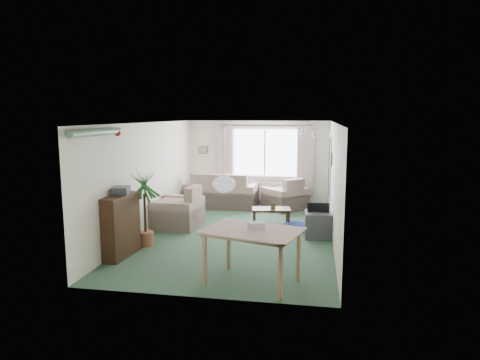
% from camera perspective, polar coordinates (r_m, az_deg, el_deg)
% --- Properties ---
extents(ground, '(6.50, 6.50, 0.00)m').
position_cam_1_polar(ground, '(9.31, -0.32, -7.29)').
color(ground, '#2F4E38').
extents(window, '(1.80, 0.03, 1.30)m').
position_cam_1_polar(window, '(12.16, 3.33, 3.67)').
color(window, white).
extents(curtain_rod, '(2.60, 0.03, 0.03)m').
position_cam_1_polar(curtain_rod, '(12.04, 3.32, 7.29)').
color(curtain_rod, black).
extents(curtain_left, '(0.45, 0.08, 2.00)m').
position_cam_1_polar(curtain_left, '(12.27, -2.08, 2.64)').
color(curtain_left, beige).
extents(curtain_right, '(0.45, 0.08, 2.00)m').
position_cam_1_polar(curtain_right, '(12.01, 8.73, 2.41)').
color(curtain_right, beige).
extents(radiator, '(1.20, 0.10, 0.55)m').
position_cam_1_polar(radiator, '(12.27, 3.27, -1.47)').
color(radiator, white).
extents(doorway, '(0.03, 0.95, 2.00)m').
position_cam_1_polar(doorway, '(11.12, 11.85, 0.43)').
color(doorway, black).
extents(pendant_lamp, '(0.36, 0.36, 0.36)m').
position_cam_1_polar(pendant_lamp, '(6.74, -2.16, -0.57)').
color(pendant_lamp, white).
extents(tinsel_garland, '(1.60, 1.60, 0.12)m').
position_cam_1_polar(tinsel_garland, '(7.40, -18.55, 6.04)').
color(tinsel_garland, '#196626').
extents(bauble_cluster_a, '(0.20, 0.20, 0.20)m').
position_cam_1_polar(bauble_cluster_a, '(9.71, 8.25, 6.58)').
color(bauble_cluster_a, silver).
extents(bauble_cluster_b, '(0.20, 0.20, 0.20)m').
position_cam_1_polar(bauble_cluster_b, '(8.51, 10.02, 6.25)').
color(bauble_cluster_b, silver).
extents(wall_picture_back, '(0.28, 0.03, 0.22)m').
position_cam_1_polar(wall_picture_back, '(12.49, -4.91, 4.02)').
color(wall_picture_back, brown).
extents(wall_picture_right, '(0.03, 0.24, 0.30)m').
position_cam_1_polar(wall_picture_right, '(10.06, 12.10, 2.72)').
color(wall_picture_right, brown).
extents(sofa, '(1.97, 1.09, 0.97)m').
position_cam_1_polar(sofa, '(12.01, -2.34, -1.28)').
color(sofa, '#C2A893').
rests_on(sofa, ground).
extents(armchair_corner, '(1.34, 1.34, 0.87)m').
position_cam_1_polar(armchair_corner, '(11.75, 6.02, -1.78)').
color(armchair_corner, beige).
rests_on(armchair_corner, ground).
extents(armchair_left, '(1.08, 1.13, 0.96)m').
position_cam_1_polar(armchair_left, '(9.96, -8.43, -3.49)').
color(armchair_left, beige).
rests_on(armchair_left, ground).
extents(coffee_table, '(0.96, 0.63, 0.40)m').
position_cam_1_polar(coffee_table, '(10.07, 4.17, -4.91)').
color(coffee_table, black).
rests_on(coffee_table, ground).
extents(photo_frame, '(0.12, 0.06, 0.16)m').
position_cam_1_polar(photo_frame, '(9.95, 4.41, -3.41)').
color(photo_frame, brown).
rests_on(photo_frame, coffee_table).
extents(bookshelf, '(0.38, 0.95, 1.14)m').
position_cam_1_polar(bookshelf, '(8.09, -15.65, -5.92)').
color(bookshelf, black).
rests_on(bookshelf, ground).
extents(hifi_box, '(0.35, 0.40, 0.14)m').
position_cam_1_polar(hifi_box, '(8.03, -15.58, -1.35)').
color(hifi_box, '#38383D').
rests_on(hifi_box, bookshelf).
extents(houseplant, '(0.80, 0.80, 1.52)m').
position_cam_1_polar(houseplant, '(8.57, -12.59, -3.66)').
color(houseplant, '#1A4C25').
rests_on(houseplant, ground).
extents(dining_table, '(1.51, 1.21, 0.83)m').
position_cam_1_polar(dining_table, '(6.63, 1.63, -10.25)').
color(dining_table, tan).
rests_on(dining_table, ground).
extents(gift_box, '(0.30, 0.26, 0.12)m').
position_cam_1_polar(gift_box, '(6.56, 2.23, -6.15)').
color(gift_box, silver).
rests_on(gift_box, dining_table).
extents(tv_cube, '(0.57, 0.62, 0.54)m').
position_cam_1_polar(tv_cube, '(9.22, 10.32, -5.88)').
color(tv_cube, '#35353A').
rests_on(tv_cube, ground).
extents(pet_bed, '(0.69, 0.69, 0.12)m').
position_cam_1_polar(pet_bed, '(9.80, 7.69, -6.18)').
color(pet_bed, '#212499').
rests_on(pet_bed, ground).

